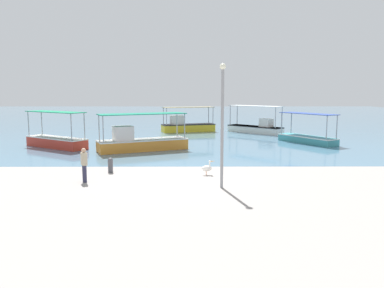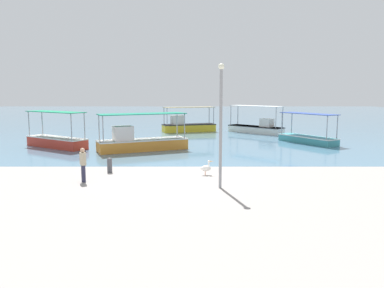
# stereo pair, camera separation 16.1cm
# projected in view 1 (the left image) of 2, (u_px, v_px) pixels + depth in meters

# --- Properties ---
(ground) EXTENTS (120.00, 120.00, 0.00)m
(ground) POSITION_uv_depth(u_px,v_px,m) (175.00, 178.00, 19.18)
(ground) COLOR gray
(harbor_water) EXTENTS (110.00, 90.00, 0.00)m
(harbor_water) POSITION_uv_depth(u_px,v_px,m) (186.00, 116.00, 66.71)
(harbor_water) COLOR slate
(harbor_water) RESTS_ON ground
(fishing_boat_center) EXTENTS (5.73, 4.56, 2.85)m
(fishing_boat_center) POSITION_uv_depth(u_px,v_px,m) (56.00, 140.00, 29.69)
(fishing_boat_center) COLOR red
(fishing_boat_center) RESTS_ON harbor_water
(fishing_boat_far_left) EXTENTS (6.09, 3.38, 2.72)m
(fishing_boat_far_left) POSITION_uv_depth(u_px,v_px,m) (187.00, 126.00, 41.40)
(fishing_boat_far_left) COLOR gold
(fishing_boat_far_left) RESTS_ON harbor_water
(fishing_boat_outer) EXTENTS (4.15, 5.48, 2.57)m
(fishing_boat_outer) POSITION_uv_depth(u_px,v_px,m) (307.00, 137.00, 32.20)
(fishing_boat_outer) COLOR teal
(fishing_boat_outer) RESTS_ON harbor_water
(fishing_boat_near_right) EXTENTS (6.90, 4.40, 2.78)m
(fishing_boat_near_right) POSITION_uv_depth(u_px,v_px,m) (140.00, 141.00, 28.15)
(fishing_boat_near_right) COLOR orange
(fishing_boat_near_right) RESTS_ON harbor_water
(fishing_boat_far_right) EXTENTS (5.60, 5.52, 2.90)m
(fishing_boat_far_right) POSITION_uv_depth(u_px,v_px,m) (256.00, 127.00, 40.08)
(fishing_boat_far_right) COLOR white
(fishing_boat_far_right) RESTS_ON harbor_water
(pelican) EXTENTS (0.81, 0.35, 0.80)m
(pelican) POSITION_uv_depth(u_px,v_px,m) (207.00, 168.00, 19.90)
(pelican) COLOR #E0997A
(pelican) RESTS_ON ground
(lamp_post) EXTENTS (0.28, 0.28, 5.65)m
(lamp_post) POSITION_uv_depth(u_px,v_px,m) (222.00, 119.00, 16.86)
(lamp_post) COLOR gray
(lamp_post) RESTS_ON ground
(mooring_bollard) EXTENTS (0.29, 0.29, 0.83)m
(mooring_bollard) POSITION_uv_depth(u_px,v_px,m) (110.00, 165.00, 20.49)
(mooring_bollard) COLOR #47474C
(mooring_bollard) RESTS_ON ground
(fisherman_standing) EXTENTS (0.40, 0.46, 1.69)m
(fisherman_standing) POSITION_uv_depth(u_px,v_px,m) (84.00, 164.00, 18.27)
(fisherman_standing) COLOR #2B2C44
(fisherman_standing) RESTS_ON ground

